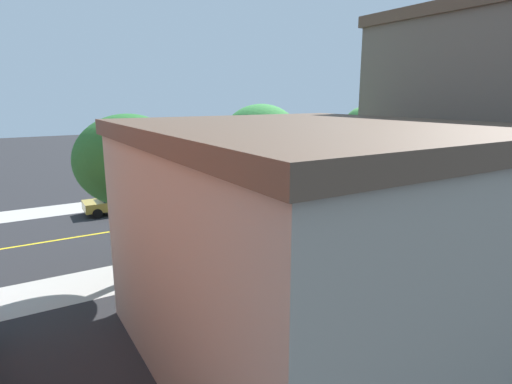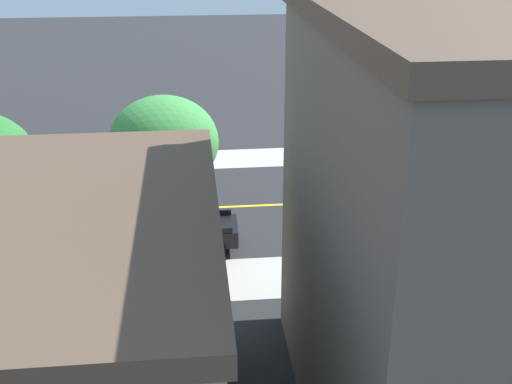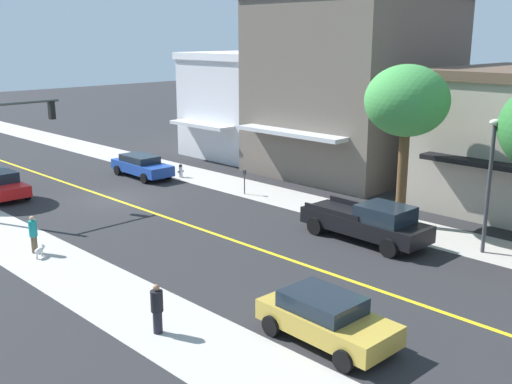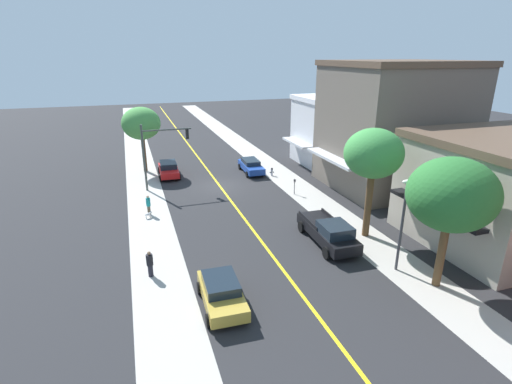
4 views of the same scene
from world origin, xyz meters
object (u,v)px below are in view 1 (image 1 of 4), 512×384
street_lamp (169,191)px  small_dog (251,182)px  street_tree_right_corner (261,139)px  traffic_light_mast (322,139)px  red_sedan_right_curb (359,171)px  fire_hydrant (428,200)px  parking_meter (370,204)px  blue_sedan_left_curb (424,189)px  pedestrian_teal_shirt (258,176)px  pedestrian_black_shirt (156,186)px  street_tree_left_far (129,161)px  gold_sedan_right_curb (116,202)px  street_tree_left_near (364,123)px  black_pickup_truck (227,220)px

street_lamp → small_dog: size_ratio=9.25×
street_tree_right_corner → street_lamp: (0.89, 4.57, -2.32)m
traffic_light_mast → street_tree_right_corner: bearing=-49.3°
street_tree_right_corner → red_sedan_right_curb: 22.43m
fire_hydrant → parking_meter: 5.97m
street_tree_right_corner → blue_sedan_left_curb: (3.00, -17.13, -5.10)m
parking_meter → blue_sedan_left_curb: size_ratio=0.29×
pedestrian_teal_shirt → small_dog: (0.10, 0.67, -0.53)m
fire_hydrant → red_sedan_right_curb: size_ratio=0.19×
pedestrian_black_shirt → small_dog: 8.73m
street_lamp → blue_sedan_left_curb: (2.12, -21.70, -2.78)m
blue_sedan_left_curb → pedestrian_teal_shirt: 14.08m
street_lamp → pedestrian_teal_shirt: size_ratio=3.49×
street_tree_left_far → fire_hydrant: street_tree_left_far is taller
red_sedan_right_curb → blue_sedan_left_curb: size_ratio=0.95×
street_tree_left_far → blue_sedan_left_curb: size_ratio=1.50×
fire_hydrant → gold_sedan_right_curb: gold_sedan_right_curb is taller
pedestrian_teal_shirt → blue_sedan_left_curb: bearing=177.0°
pedestrian_teal_shirt → street_tree_right_corner: bearing=108.5°
street_tree_left_near → street_tree_right_corner: (-13.76, 21.18, 0.68)m
pedestrian_teal_shirt → traffic_light_mast: bearing=-144.9°
black_pickup_truck → red_sedan_right_curb: bearing=-154.2°
street_tree_right_corner → pedestrian_teal_shirt: (14.21, -8.61, -5.00)m
pedestrian_teal_shirt → red_sedan_right_curb: bearing=-145.2°
blue_sedan_left_curb → small_dog: size_ratio=7.95×
black_pickup_truck → street_tree_left_near: bearing=-151.9°
street_tree_left_far → parking_meter: (1.53, -15.98, -4.36)m
gold_sedan_right_curb → street_lamp: bearing=92.5°
street_tree_right_corner → street_tree_left_far: 6.65m
traffic_light_mast → black_pickup_truck: size_ratio=1.03×
traffic_light_mast → red_sedan_right_curb: 5.18m
street_tree_right_corner → black_pickup_truck: size_ratio=1.27×
street_tree_right_corner → parking_meter: bearing=-81.8°
black_pickup_truck → pedestrian_black_shirt: 11.58m
street_tree_right_corner → fire_hydrant: street_tree_right_corner is taller
fire_hydrant → small_dog: fire_hydrant is taller
gold_sedan_right_curb → black_pickup_truck: black_pickup_truck is taller
street_tree_right_corner → fire_hydrant: size_ratio=8.82×
street_tree_left_far → street_tree_left_near: bearing=-63.4°
pedestrian_teal_shirt → small_dog: pedestrian_teal_shirt is taller
street_tree_left_near → blue_sedan_left_curb: 12.31m
street_tree_right_corner → small_dog: street_tree_right_corner is taller
street_tree_left_far → gold_sedan_right_curb: bearing=-9.5°
gold_sedan_right_curb → pedestrian_teal_shirt: size_ratio=2.67×
parking_meter → small_dog: 13.05m
fire_hydrant → pedestrian_teal_shirt: bearing=27.4°
gold_sedan_right_curb → street_tree_left_far: bearing=82.4°
blue_sedan_left_curb → black_pickup_truck: bearing=1.3°
parking_meter → street_lamp: size_ratio=0.25×
traffic_light_mast → black_pickup_truck: (-9.48, 15.05, -3.14)m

